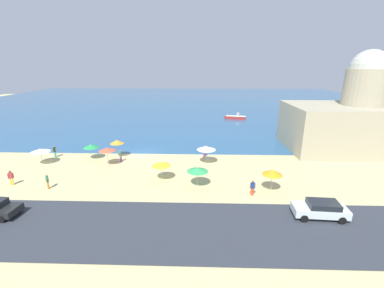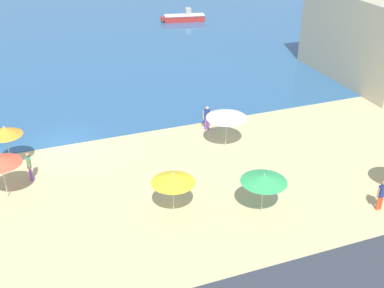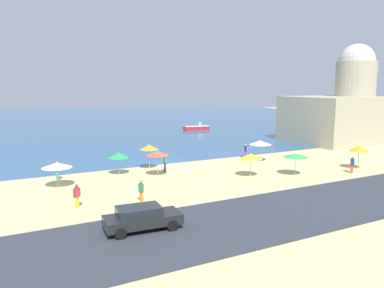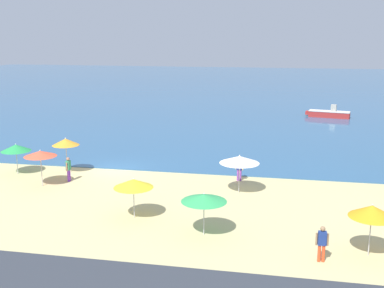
{
  "view_description": "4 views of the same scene",
  "coord_description": "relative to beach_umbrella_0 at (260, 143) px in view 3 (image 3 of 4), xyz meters",
  "views": [
    {
      "loc": [
        8.55,
        -35.58,
        12.56
      ],
      "look_at": [
        7.51,
        -1.79,
        2.14
      ],
      "focal_mm": 24.0,
      "sensor_mm": 36.0,
      "label": 1
    },
    {
      "loc": [
        -1.61,
        -27.22,
        14.24
      ],
      "look_at": [
        6.84,
        -4.6,
        1.16
      ],
      "focal_mm": 45.0,
      "sensor_mm": 36.0,
      "label": 2
    },
    {
      "loc": [
        -16.35,
        -36.61,
        8.45
      ],
      "look_at": [
        2.48,
        -0.4,
        2.05
      ],
      "focal_mm": 35.0,
      "sensor_mm": 36.0,
      "label": 3
    },
    {
      "loc": [
        12.02,
        -32.32,
        9.76
      ],
      "look_at": [
        5.2,
        2.9,
        1.49
      ],
      "focal_mm": 45.0,
      "sensor_mm": 36.0,
      "label": 4
    }
  ],
  "objects": [
    {
      "name": "beach_umbrella_5",
      "position": [
        -5.16,
        -5.31,
        -0.2
      ],
      "size": [
        2.14,
        2.14,
        2.25
      ],
      "color": "#B2B2B7",
      "rests_on": "ground_plane"
    },
    {
      "name": "ground_plane",
      "position": [
        -9.44,
        3.54,
        -2.14
      ],
      "size": [
        160.0,
        160.0,
        0.0
      ],
      "primitive_type": "plane",
      "color": "#CABC82"
    },
    {
      "name": "beach_umbrella_1",
      "position": [
        -12.47,
        1.98,
        0.14
      ],
      "size": [
        1.89,
        1.89,
        2.6
      ],
      "color": "#B2B2B7",
      "rests_on": "ground_plane"
    },
    {
      "name": "parked_car_1",
      "position": [
        -18.75,
        -13.14,
        -1.33
      ],
      "size": [
        4.6,
        2.21,
        1.42
      ],
      "color": "black",
      "rests_on": "coastal_road"
    },
    {
      "name": "skiff_nearshore",
      "position": [
        7.82,
        29.52,
        -1.66
      ],
      "size": [
        5.19,
        2.24,
        1.51
      ],
      "color": "#B12C29",
      "rests_on": "sea"
    },
    {
      "name": "coastal_road",
      "position": [
        -9.44,
        -14.46,
        -2.11
      ],
      "size": [
        80.0,
        8.0,
        0.06
      ],
      "primitive_type": "cube",
      "color": "#31353E",
      "rests_on": "ground_plane"
    },
    {
      "name": "beach_umbrella_7",
      "position": [
        -15.88,
        1.18,
        -0.25
      ],
      "size": [
        2.08,
        2.08,
        2.2
      ],
      "color": "#B2B2B7",
      "rests_on": "ground_plane"
    },
    {
      "name": "bather_2",
      "position": [
        -21.38,
        1.71,
        -1.18
      ],
      "size": [
        0.54,
        0.33,
        1.72
      ],
      "color": "teal",
      "rests_on": "ground_plane"
    },
    {
      "name": "bather_1",
      "position": [
        -11.5,
        0.19,
        -1.21
      ],
      "size": [
        0.22,
        0.57,
        1.67
      ],
      "color": "purple",
      "rests_on": "ground_plane"
    },
    {
      "name": "bather_3",
      "position": [
        -16.89,
        -7.89,
        -1.24
      ],
      "size": [
        0.34,
        0.53,
        1.62
      ],
      "color": "orange",
      "rests_on": "ground_plane"
    },
    {
      "name": "beach_umbrella_2",
      "position": [
        -12.78,
        -1.09,
        0.04
      ],
      "size": [
        2.1,
        2.1,
        2.43
      ],
      "color": "#B2B2B7",
      "rests_on": "ground_plane"
    },
    {
      "name": "harbor_fortress",
      "position": [
        20.8,
        6.92,
        2.78
      ],
      "size": [
        13.46,
        11.55,
        14.72
      ],
      "color": "tan",
      "rests_on": "ground_plane"
    },
    {
      "name": "bather_5",
      "position": [
        -0.22,
        2.5,
        -1.22
      ],
      "size": [
        0.56,
        0.3,
        1.65
      ],
      "color": "purple",
      "rests_on": "ground_plane"
    },
    {
      "name": "beach_umbrella_3",
      "position": [
        -21.73,
        -0.88,
        -0.25
      ],
      "size": [
        2.47,
        2.47,
        2.18
      ],
      "color": "#B2B2B7",
      "rests_on": "ground_plane"
    },
    {
      "name": "beach_umbrella_4",
      "position": [
        -1.08,
        -6.79,
        -0.23
      ],
      "size": [
        2.27,
        2.27,
        2.17
      ],
      "color": "#B2B2B7",
      "rests_on": "ground_plane"
    },
    {
      "name": "bather_0",
      "position": [
        -21.33,
        -7.16,
        -1.19
      ],
      "size": [
        0.53,
        0.34,
        1.71
      ],
      "color": "yellow",
      "rests_on": "ground_plane"
    },
    {
      "name": "beach_umbrella_0",
      "position": [
        0.0,
        0.0,
        0.0
      ],
      "size": [
        2.49,
        2.49,
        2.44
      ],
      "color": "#B2B2B7",
      "rests_on": "ground_plane"
    },
    {
      "name": "beach_umbrella_6",
      "position": [
        6.57,
        -7.68,
        -0.03
      ],
      "size": [
        2.03,
        2.03,
        2.46
      ],
      "color": "#B2B2B7",
      "rests_on": "ground_plane"
    },
    {
      "name": "bather_4",
      "position": [
        4.44,
        -8.69,
        -1.22
      ],
      "size": [
        0.57,
        0.24,
        1.65
      ],
      "color": "#EC4A25",
      "rests_on": "ground_plane"
    },
    {
      "name": "sea",
      "position": [
        -9.44,
        58.54,
        -2.12
      ],
      "size": [
        150.0,
        110.0,
        0.05
      ],
      "primitive_type": "cube",
      "color": "#2D5C88",
      "rests_on": "ground_plane"
    }
  ]
}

